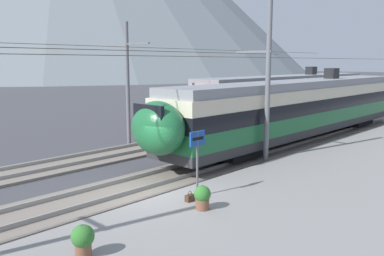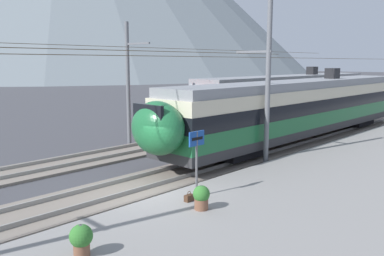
# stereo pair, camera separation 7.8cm
# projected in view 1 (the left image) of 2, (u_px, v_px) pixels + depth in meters

# --- Properties ---
(ground_plane) EXTENTS (400.00, 400.00, 0.00)m
(ground_plane) POSITION_uv_depth(u_px,v_px,m) (147.00, 200.00, 14.68)
(ground_plane) COLOR #424247
(platform_slab) EXTENTS (120.00, 7.61, 0.35)m
(platform_slab) POSITION_uv_depth(u_px,v_px,m) (248.00, 231.00, 11.59)
(platform_slab) COLOR gray
(platform_slab) RESTS_ON ground
(track_near) EXTENTS (120.00, 3.00, 0.28)m
(track_near) POSITION_uv_depth(u_px,v_px,m) (123.00, 190.00, 15.66)
(track_near) COLOR slate
(track_near) RESTS_ON ground
(track_far) EXTENTS (120.00, 3.00, 0.28)m
(track_far) POSITION_uv_depth(u_px,v_px,m) (56.00, 166.00, 19.30)
(track_far) COLOR slate
(track_far) RESTS_ON ground
(train_near_platform) EXTENTS (24.96, 2.90, 4.27)m
(train_near_platform) POSITION_uv_depth(u_px,v_px,m) (300.00, 107.00, 24.96)
(train_near_platform) COLOR #2D2D30
(train_near_platform) RESTS_ON track_near
(train_far_track) EXTENTS (24.06, 2.93, 4.27)m
(train_far_track) POSITION_uv_depth(u_px,v_px,m) (287.00, 95.00, 33.95)
(train_far_track) COLOR #2D2D30
(train_far_track) RESTS_ON track_far
(catenary_mast_mid) EXTENTS (40.48, 2.02, 8.16)m
(catenary_mast_mid) POSITION_uv_depth(u_px,v_px,m) (266.00, 79.00, 19.05)
(catenary_mast_mid) COLOR slate
(catenary_mast_mid) RESTS_ON ground
(catenary_mast_far_side) EXTENTS (40.48, 2.19, 7.30)m
(catenary_mast_far_side) POSITION_uv_depth(u_px,v_px,m) (129.00, 81.00, 24.04)
(catenary_mast_far_side) COLOR slate
(catenary_mast_far_side) RESTS_ON ground
(platform_sign) EXTENTS (0.70, 0.08, 2.30)m
(platform_sign) POSITION_uv_depth(u_px,v_px,m) (197.00, 149.00, 13.75)
(platform_sign) COLOR #59595B
(platform_sign) RESTS_ON platform_slab
(handbag_near_sign) EXTENTS (0.32, 0.18, 0.35)m
(handbag_near_sign) POSITION_uv_depth(u_px,v_px,m) (190.00, 198.00, 13.53)
(handbag_near_sign) COLOR #472D1E
(handbag_near_sign) RESTS_ON platform_slab
(potted_plant_platform_edge) EXTENTS (0.54, 0.54, 0.78)m
(potted_plant_platform_edge) POSITION_uv_depth(u_px,v_px,m) (202.00, 196.00, 12.74)
(potted_plant_platform_edge) COLOR brown
(potted_plant_platform_edge) RESTS_ON platform_slab
(potted_plant_by_shelter) EXTENTS (0.56, 0.56, 0.79)m
(potted_plant_by_shelter) POSITION_uv_depth(u_px,v_px,m) (83.00, 238.00, 9.65)
(potted_plant_by_shelter) COLOR brown
(potted_plant_by_shelter) RESTS_ON platform_slab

